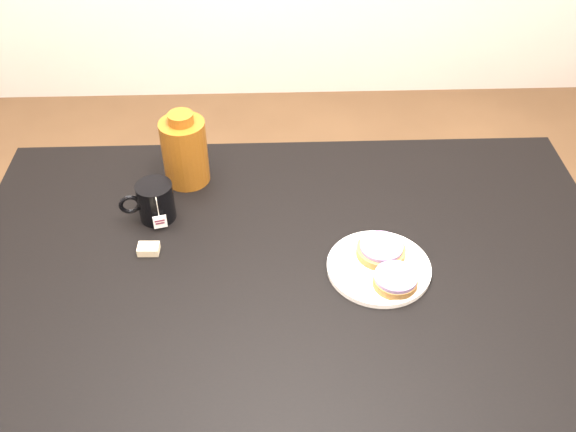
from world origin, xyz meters
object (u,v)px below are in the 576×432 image
at_px(bagel_front, 395,280).
at_px(mug, 155,201).
at_px(table, 292,291).
at_px(plate, 379,267).
at_px(teabag_pouch, 149,249).
at_px(bagel_back, 381,250).
at_px(bagel_package, 185,150).

bearing_deg(bagel_front, mug, 154.70).
xyz_separation_m(table, plate, (0.18, -0.02, 0.09)).
xyz_separation_m(plate, teabag_pouch, (-0.49, 0.07, 0.00)).
xyz_separation_m(bagel_front, teabag_pouch, (-0.51, 0.12, -0.02)).
bearing_deg(teabag_pouch, bagel_back, -4.20).
bearing_deg(mug, plate, -35.28).
xyz_separation_m(bagel_front, bagel_package, (-0.45, 0.38, 0.06)).
distance_m(table, teabag_pouch, 0.32).
bearing_deg(bagel_back, plate, -103.00).
xyz_separation_m(table, teabag_pouch, (-0.31, 0.05, 0.09)).
xyz_separation_m(bagel_front, mug, (-0.51, 0.24, 0.02)).
xyz_separation_m(teabag_pouch, bagel_package, (0.06, 0.26, 0.08)).
height_order(table, plate, plate).
distance_m(table, bagel_front, 0.24).
relative_size(plate, bagel_back, 1.51).
distance_m(mug, bagel_package, 0.16).
bearing_deg(mug, bagel_package, 53.07).
height_order(table, mug, mug).
distance_m(plate, bagel_package, 0.54).
bearing_deg(bagel_package, bagel_back, -34.10).
relative_size(mug, bagel_package, 0.70).
bearing_deg(plate, teabag_pouch, 171.84).
bearing_deg(bagel_back, mug, 162.81).
xyz_separation_m(plate, mug, (-0.48, 0.18, 0.04)).
distance_m(plate, bagel_front, 0.06).
height_order(plate, bagel_package, bagel_package).
distance_m(table, bagel_package, 0.42).
bearing_deg(bagel_back, bagel_front, -79.46).
height_order(plate, mug, mug).
distance_m(bagel_back, teabag_pouch, 0.50).
bearing_deg(table, teabag_pouch, 171.42).
relative_size(table, bagel_front, 14.00).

